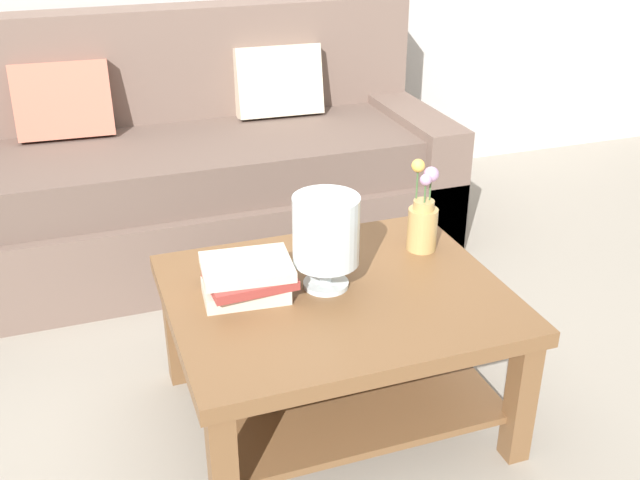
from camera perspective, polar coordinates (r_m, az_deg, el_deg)
The scene contains 6 objects.
ground_plane at distance 2.80m, azimuth -3.13°, elevation -8.62°, with size 10.00×10.00×0.00m, color gray.
couch at distance 3.45m, azimuth -9.63°, elevation 4.94°, with size 2.26×0.90×1.06m.
coffee_table at distance 2.33m, azimuth 0.99°, elevation -6.79°, with size 1.00×0.83×0.47m.
book_stack_main at distance 2.22m, azimuth -5.57°, elevation -2.96°, with size 0.28×0.23×0.10m.
glass_hurricane_vase at distance 2.20m, azimuth 0.47°, elevation 0.56°, with size 0.20×0.20×0.29m.
flower_pitcher at distance 2.48m, azimuth 7.84°, elevation 1.61°, with size 0.10×0.10×0.31m.
Camera 1 is at (-0.62, -2.21, 1.61)m, focal length 41.99 mm.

